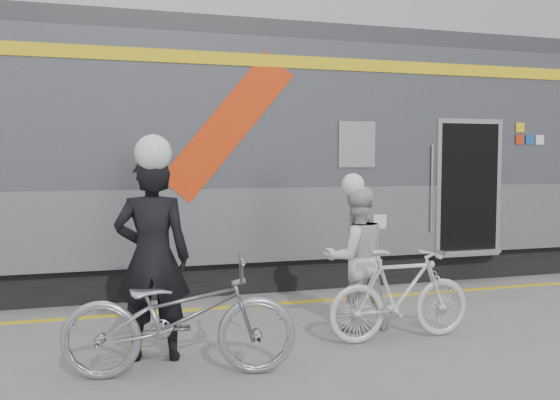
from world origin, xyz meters
name	(u,v)px	position (x,y,z in m)	size (l,w,h in m)	color
ground	(346,351)	(0.00, 0.00, 0.00)	(90.00, 90.00, 0.00)	slate
train	(312,157)	(1.09, 4.19, 2.05)	(24.00, 3.17, 4.10)	black
safety_strip	(287,303)	(0.00, 2.15, 0.00)	(24.00, 0.12, 0.01)	yellow
man	(152,258)	(-1.98, 0.32, 1.03)	(0.75, 0.49, 2.07)	black
bicycle_left	(180,316)	(-1.78, -0.23, 0.57)	(0.76, 2.17, 1.14)	#999CA0
woman	(356,258)	(0.42, 0.73, 0.85)	(0.83, 0.65, 1.70)	silver
bicycle_right	(401,295)	(0.72, 0.18, 0.52)	(0.49, 1.72, 1.03)	silver
helmet_man	(151,137)	(-1.98, 0.32, 2.25)	(0.36, 0.36, 0.36)	white
helmet_woman	(357,175)	(0.42, 0.73, 1.84)	(0.27, 0.27, 0.27)	white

